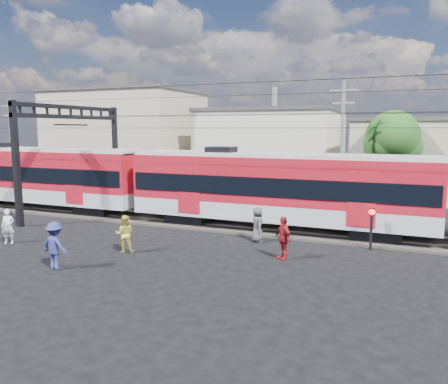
% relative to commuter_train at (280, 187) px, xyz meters
% --- Properties ---
extents(ground, '(120.00, 120.00, 0.00)m').
position_rel_commuter_train_xyz_m(ground, '(-3.81, -8.00, -2.40)').
color(ground, black).
rests_on(ground, ground).
extents(track_bed, '(70.00, 3.40, 0.12)m').
position_rel_commuter_train_xyz_m(track_bed, '(-3.81, 0.00, -2.34)').
color(track_bed, '#2D2823').
rests_on(track_bed, ground).
extents(rail_near, '(70.00, 0.12, 0.12)m').
position_rel_commuter_train_xyz_m(rail_near, '(-3.81, -0.75, -2.22)').
color(rail_near, '#59544C').
rests_on(rail_near, track_bed).
extents(rail_far, '(70.00, 0.12, 0.12)m').
position_rel_commuter_train_xyz_m(rail_far, '(-3.81, 0.75, -2.22)').
color(rail_far, '#59544C').
rests_on(rail_far, track_bed).
extents(commuter_train, '(50.30, 3.08, 4.17)m').
position_rel_commuter_train_xyz_m(commuter_train, '(0.00, 0.00, 0.00)').
color(commuter_train, black).
rests_on(commuter_train, ground).
extents(catenary, '(70.00, 9.30, 7.52)m').
position_rel_commuter_train_xyz_m(catenary, '(-12.46, -0.00, 2.73)').
color(catenary, black).
rests_on(catenary, ground).
extents(building_west, '(14.28, 10.20, 9.30)m').
position_rel_commuter_train_xyz_m(building_west, '(-20.81, 16.00, 2.25)').
color(building_west, tan).
rests_on(building_west, ground).
extents(building_midwest, '(12.24, 12.24, 7.30)m').
position_rel_commuter_train_xyz_m(building_midwest, '(-5.81, 19.00, 1.25)').
color(building_midwest, beige).
rests_on(building_midwest, ground).
extents(utility_pole_mid, '(1.80, 0.24, 8.50)m').
position_rel_commuter_train_xyz_m(utility_pole_mid, '(2.19, 7.00, 2.13)').
color(utility_pole_mid, slate).
rests_on(utility_pole_mid, ground).
extents(utility_pole_west, '(1.80, 0.24, 8.00)m').
position_rel_commuter_train_xyz_m(utility_pole_west, '(-25.81, 6.00, 1.88)').
color(utility_pole_west, slate).
rests_on(utility_pole_west, ground).
extents(tree_near, '(3.82, 3.64, 6.72)m').
position_rel_commuter_train_xyz_m(tree_near, '(5.37, 10.09, 2.26)').
color(tree_near, '#382619').
rests_on(tree_near, ground).
extents(pedestrian_a, '(0.72, 0.62, 1.67)m').
position_rel_commuter_train_xyz_m(pedestrian_a, '(-11.37, -7.44, -1.56)').
color(pedestrian_a, silver).
rests_on(pedestrian_a, ground).
extents(pedestrian_b, '(1.02, 0.94, 1.68)m').
position_rel_commuter_train_xyz_m(pedestrian_b, '(-5.32, -6.56, -1.56)').
color(pedestrian_b, gold).
rests_on(pedestrian_b, ground).
extents(pedestrian_c, '(1.28, 0.81, 1.89)m').
position_rel_commuter_train_xyz_m(pedestrian_c, '(-6.41, -9.61, -1.46)').
color(pedestrian_c, navy).
rests_on(pedestrian_c, ground).
extents(pedestrian_d, '(1.09, 1.08, 1.84)m').
position_rel_commuter_train_xyz_m(pedestrian_d, '(1.48, -4.94, -1.48)').
color(pedestrian_d, maroon).
rests_on(pedestrian_d, ground).
extents(pedestrian_e, '(0.92, 1.00, 1.72)m').
position_rel_commuter_train_xyz_m(pedestrian_e, '(-0.43, -2.59, -1.54)').
color(pedestrian_e, '#434448').
rests_on(pedestrian_e, ground).
extents(crossing_signal, '(0.28, 0.28, 1.94)m').
position_rel_commuter_train_xyz_m(crossing_signal, '(4.79, -2.08, -1.05)').
color(crossing_signal, black).
rests_on(crossing_signal, ground).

